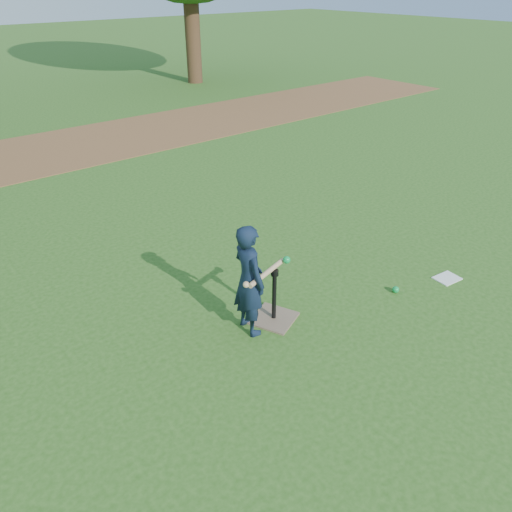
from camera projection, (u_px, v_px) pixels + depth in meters
ground at (305, 311)px, 5.50m from camera, size 80.00×80.00×0.00m
dirt_strip at (56, 150)px, 10.54m from camera, size 24.00×3.00×0.01m
child at (249, 280)px, 4.93m from camera, size 0.34×0.47×1.20m
wiffle_ball_ground at (396, 290)px, 5.80m from camera, size 0.08×0.08×0.08m
clipboard at (447, 278)px, 6.08m from camera, size 0.33×0.26×0.01m
batting_tee at (274, 311)px, 5.31m from camera, size 0.56×0.56×0.61m
swing_action at (269, 271)px, 4.98m from camera, size 0.65×0.22×0.11m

